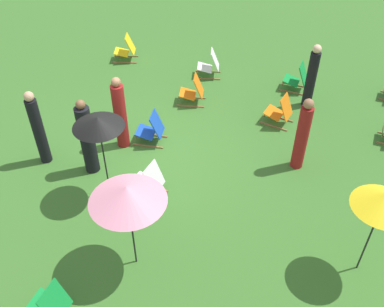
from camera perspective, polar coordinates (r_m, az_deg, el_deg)
ground_plane at (r=10.28m, az=-6.44°, el=-0.93°), size 40.00×40.00×0.00m
deckchair_0 at (r=13.21m, az=2.36°, el=11.53°), size 0.62×0.84×0.83m
deckchair_1 at (r=11.38m, az=11.45°, el=5.43°), size 0.64×0.85×0.83m
deckchair_2 at (r=7.74m, az=-18.13°, el=-18.40°), size 0.55×0.80×0.83m
deckchair_3 at (r=14.22m, az=-8.62°, el=13.34°), size 0.65×0.86×0.83m
deckchair_4 at (r=9.22m, az=-5.71°, el=-3.68°), size 0.60×0.83×0.83m
deckchair_6 at (r=12.87m, az=13.62°, el=9.54°), size 0.56×0.81×0.83m
deckchair_7 at (r=11.96m, az=0.16°, el=8.18°), size 0.59×0.83×0.83m
deckchair_9 at (r=10.59m, az=-5.32°, el=3.15°), size 0.54×0.80×0.83m
umbrella_0 at (r=7.02m, az=-8.49°, el=-5.30°), size 1.29×1.29×1.94m
umbrella_1 at (r=8.40m, az=-12.20°, el=3.98°), size 1.00×1.00×2.00m
person_0 at (r=12.01m, az=15.36°, el=9.62°), size 0.27×0.27×1.79m
person_1 at (r=10.28m, az=-9.39°, el=5.06°), size 0.38×0.38×1.87m
person_2 at (r=9.83m, az=14.22°, el=2.30°), size 0.36×0.36×1.82m
person_3 at (r=9.69m, az=-13.56°, el=1.88°), size 0.41×0.41×1.88m
person_4 at (r=10.25m, az=-19.51°, el=3.05°), size 0.34×0.34×1.88m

